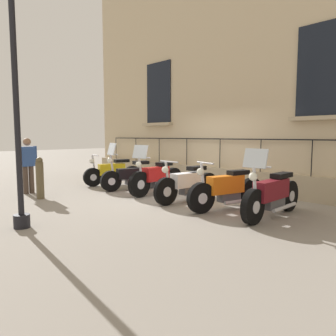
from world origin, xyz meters
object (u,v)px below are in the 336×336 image
Objects in this scene: motorcycle_white at (188,184)px; bollard at (40,178)px; motorcycle_black at (131,176)px; pedestrian_standing at (28,163)px; motorcycle_red at (157,178)px; motorcycle_orange at (227,190)px; lamppost at (13,42)px; motorcycle_maroon at (272,195)px; motorcycle_yellow at (113,173)px.

bollard reaches higher than motorcycle_white.
pedestrian_standing reaches higher than motorcycle_black.
pedestrian_standing is at bearing -45.64° from motorcycle_red.
motorcycle_orange is 1.92× the size of bollard.
motorcycle_orange is 5.64m from pedestrian_standing.
motorcycle_white is at bearing 172.49° from lamppost.
motorcycle_red reaches higher than bollard.
motorcycle_maroon reaches higher than motorcycle_red.
motorcycle_orange is at bearing 87.59° from motorcycle_red.
lamppost is at bearing -7.51° from motorcycle_white.
motorcycle_black is 5.09m from lamppost.
motorcycle_orange is 1.33× the size of pedestrian_standing.
motorcycle_maroon is at bearing 88.99° from motorcycle_yellow.
bollard is (-1.30, -2.38, -2.66)m from lamppost.
motorcycle_white is 2.23m from motorcycle_maroon.
lamppost is (3.82, -0.50, 2.76)m from motorcycle_white.
motorcycle_maroon is 1.39× the size of pedestrian_standing.
motorcycle_white is 1.35× the size of pedestrian_standing.
motorcycle_red is 3.50m from motorcycle_maroon.
pedestrian_standing is (2.52, -6.10, 0.42)m from motorcycle_maroon.
motorcycle_white is at bearing 122.18° from pedestrian_standing.
pedestrian_standing is (2.44, -5.06, 0.44)m from motorcycle_orange.
lamppost reaches higher than motorcycle_white.
bollard is (2.55, -0.55, 0.13)m from motorcycle_black.
motorcycle_black is 2.34m from motorcycle_white.
motorcycle_red is 0.39× the size of lamppost.
bollard is (2.52, -2.88, 0.11)m from motorcycle_white.
motorcycle_red is 1.29× the size of pedestrian_standing.
motorcycle_black reaches higher than motorcycle_orange.
lamppost is 4.32m from pedestrian_standing.
motorcycle_yellow is 0.94× the size of motorcycle_white.
motorcycle_orange is 4.78m from bollard.
bollard is 1.05m from pedestrian_standing.
motorcycle_orange is at bearing 121.71° from bollard.
lamppost reaches higher than motorcycle_maroon.
pedestrian_standing is at bearing -7.07° from motorcycle_yellow.
motorcycle_red is at bearing -94.58° from motorcycle_white.
motorcycle_orange is 1.04m from motorcycle_maroon.
motorcycle_orange is at bearing 89.94° from motorcycle_white.
lamppost is 3.80m from bollard.
motorcycle_red is 1.28m from motorcycle_white.
bollard is 0.69× the size of pedestrian_standing.
motorcycle_yellow is 2.68m from pedestrian_standing.
motorcycle_maroon is at bearing 89.65° from motorcycle_red.
motorcycle_red reaches higher than motorcycle_white.
motorcycle_maroon is at bearing 90.61° from motorcycle_black.
motorcycle_maroon reaches higher than bollard.
motorcycle_white is 4.74m from lamppost.
motorcycle_black is at bearing -154.51° from lamppost.
motorcycle_white reaches higher than motorcycle_yellow.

